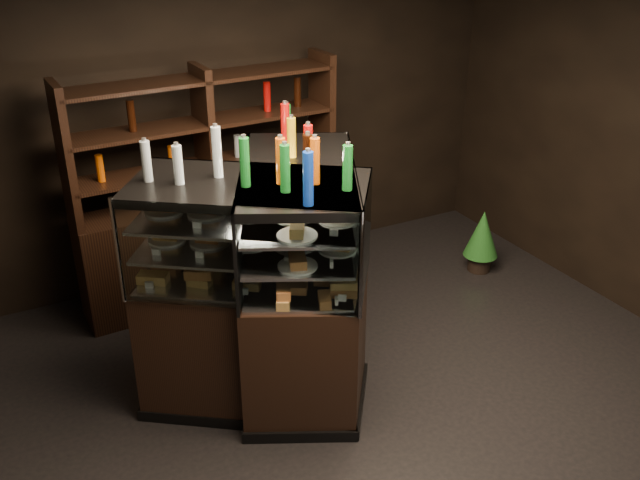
# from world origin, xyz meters

# --- Properties ---
(ground) EXTENTS (5.00, 5.00, 0.00)m
(ground) POSITION_xyz_m (0.00, 0.00, 0.00)
(ground) COLOR black
(ground) RESTS_ON ground
(room_shell) EXTENTS (5.02, 5.02, 3.01)m
(room_shell) POSITION_xyz_m (0.00, 0.00, 1.94)
(room_shell) COLOR black
(room_shell) RESTS_ON ground
(display_case) EXTENTS (1.86, 1.67, 1.62)m
(display_case) POSITION_xyz_m (-0.54, 0.58, 0.54)
(display_case) COLOR black
(display_case) RESTS_ON ground
(food_display) EXTENTS (1.37, 1.29, 0.49)m
(food_display) POSITION_xyz_m (-0.54, 0.58, 1.24)
(food_display) COLOR #DB8F4E
(food_display) RESTS_ON display_case
(bottles_top) EXTENTS (1.20, 1.15, 0.30)m
(bottles_top) POSITION_xyz_m (-0.54, 0.58, 1.76)
(bottles_top) COLOR #D8590A
(bottles_top) RESTS_ON display_case
(potted_conifer) EXTENTS (0.32, 0.32, 0.68)m
(potted_conifer) POSITION_xyz_m (1.84, 1.28, 0.39)
(potted_conifer) COLOR black
(potted_conifer) RESTS_ON ground
(back_shelving) EXTENTS (2.24, 0.49, 2.00)m
(back_shelving) POSITION_xyz_m (-0.49, 2.05, 0.61)
(back_shelving) COLOR black
(back_shelving) RESTS_ON ground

